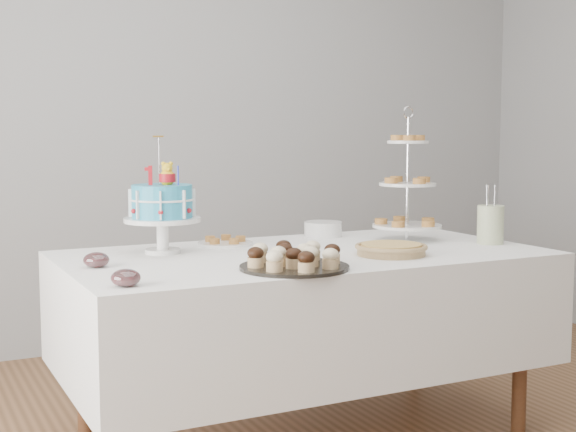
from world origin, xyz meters
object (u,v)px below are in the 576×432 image
birthday_cake (163,222)px  table (304,307)px  cupcake_tray (294,257)px  plate_stack (323,229)px  pastry_plate (225,241)px  jam_bowl_b (96,260)px  tiered_stand (408,185)px  utensil_pitcher (491,223)px  pie (391,249)px  jam_bowl_a (126,278)px

birthday_cake → table: bearing=-3.2°
table → cupcake_tray: 0.49m
table → birthday_cake: 0.67m
plate_stack → pastry_plate: bearing=-173.5°
table → birthday_cake: bearing=156.3°
birthday_cake → jam_bowl_b: 0.40m
tiered_stand → utensil_pitcher: size_ratio=2.34×
table → pie: bearing=-39.3°
jam_bowl_a → utensil_pitcher: bearing=8.3°
cupcake_tray → pie: size_ratio=1.36×
birthday_cake → tiered_stand: (1.10, -0.12, 0.12)m
birthday_cake → plate_stack: (0.83, 0.17, -0.09)m
jam_bowl_b → pastry_plate: bearing=27.5°
jam_bowl_b → table: bearing=-0.8°
plate_stack → jam_bowl_b: bearing=-161.3°
birthday_cake → tiered_stand: size_ratio=0.79×
cupcake_tray → pie: (0.49, 0.12, -0.02)m
cupcake_tray → utensil_pitcher: size_ratio=1.53×
jam_bowl_b → pie: bearing=-11.9°
tiered_stand → utensil_pitcher: (0.26, -0.25, -0.16)m
plate_stack → pastry_plate: (-0.52, -0.06, -0.02)m
tiered_stand → utensil_pitcher: bearing=-43.5°
plate_stack → birthday_cake: bearing=-168.3°
utensil_pitcher → pastry_plate: bearing=150.6°
tiered_stand → utensil_pitcher: tiered_stand is taller
cupcake_tray → pastry_plate: 0.68m
birthday_cake → pastry_plate: (0.31, 0.11, -0.11)m
cupcake_tray → jam_bowl_b: 0.71m
utensil_pitcher → jam_bowl_a: bearing=-176.4°
pie → jam_bowl_b: (-1.11, 0.23, 0.00)m
birthday_cake → pastry_plate: 0.35m
table → pastry_plate: pastry_plate is taller
pie → utensil_pitcher: 0.58m
pastry_plate → cupcake_tray: bearing=-90.9°
table → jam_bowl_a: size_ratio=20.28×
birthday_cake → cupcake_tray: birthday_cake is taller
pie → jam_bowl_a: (-1.11, -0.17, 0.00)m
pie → tiered_stand: tiered_stand is taller
birthday_cake → jam_bowl_b: size_ratio=5.04×
tiered_stand → jam_bowl_a: bearing=-160.7°
plate_stack → pastry_plate: 0.52m
pie → plate_stack: plate_stack is taller
pie → cupcake_tray: bearing=-166.6°
table → utensil_pitcher: utensil_pitcher is taller
cupcake_tray → pastry_plate: cupcake_tray is taller
plate_stack → utensil_pitcher: bearing=-45.5°
pie → utensil_pitcher: size_ratio=1.12×
cupcake_tray → pastry_plate: bearing=89.1°
cupcake_tray → utensil_pitcher: (1.06, 0.20, 0.05)m
table → pastry_plate: (-0.21, 0.34, 0.24)m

